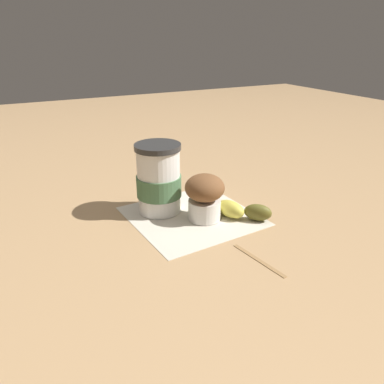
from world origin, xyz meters
name	(u,v)px	position (x,y,z in m)	size (l,w,h in m)	color
ground_plane	(192,216)	(0.00, 0.00, 0.00)	(3.00, 3.00, 0.00)	tan
paper_napkin	(192,216)	(0.00, 0.00, 0.00)	(0.22, 0.22, 0.00)	beige
coffee_cup	(159,180)	(-0.05, 0.05, 0.07)	(0.09, 0.09, 0.14)	white
muffin	(205,195)	(0.02, -0.02, 0.05)	(0.07, 0.07, 0.09)	white
banana	(232,208)	(0.07, -0.03, 0.02)	(0.10, 0.14, 0.03)	#D6CC4C
wooden_stirrer	(259,260)	(0.02, -0.18, 0.00)	(0.11, 0.01, 0.00)	#9E7547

